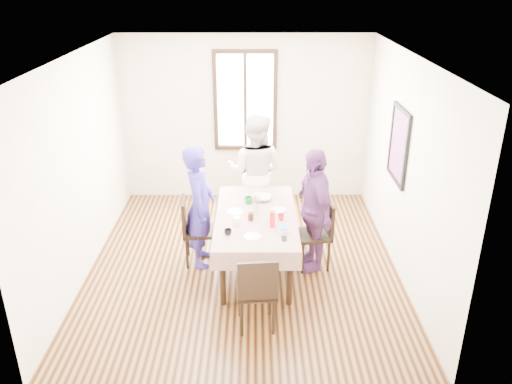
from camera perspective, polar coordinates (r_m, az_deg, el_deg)
ground at (r=6.95m, az=-1.38°, el=-7.82°), size 4.50×4.50×0.00m
back_wall at (r=8.49m, az=-1.17°, el=8.05°), size 4.00×0.00×4.00m
right_wall at (r=6.62m, az=16.11°, el=2.55°), size 0.00×4.50×4.50m
window_frame at (r=8.40m, az=-1.19°, el=9.99°), size 1.02×0.06×1.62m
window_pane at (r=8.41m, az=-1.19°, el=10.00°), size 0.90×0.02×1.50m
art_poster at (r=6.82m, az=15.48°, el=5.02°), size 0.04×0.76×0.96m
dining_table at (r=6.67m, az=-0.00°, el=-5.55°), size 0.89×1.73×0.75m
tablecloth at (r=6.49m, az=-0.00°, el=-2.61°), size 1.01×1.85×0.01m
chair_left at (r=6.81m, az=-6.24°, el=-4.27°), size 0.45×0.45×0.91m
chair_right at (r=6.72m, az=6.32°, el=-4.69°), size 0.48×0.48×0.91m
chair_far at (r=7.70m, az=-0.03°, el=-0.73°), size 0.44×0.44×0.91m
chair_near at (r=5.61m, az=0.03°, el=-10.73°), size 0.45×0.45×0.91m
person_left at (r=6.65m, az=-6.20°, el=-1.59°), size 0.39×0.59×1.61m
person_far at (r=7.51m, az=-0.03°, el=2.13°), size 1.00×0.86×1.75m
person_right at (r=6.56m, az=6.29°, el=-1.96°), size 0.63×1.02×1.62m
mug_black at (r=6.02m, az=-3.11°, el=-4.42°), size 0.09×0.09×0.07m
mug_flag at (r=6.36m, az=2.76°, el=-2.76°), size 0.12×0.12×0.08m
mug_green at (r=6.80m, az=-0.84°, el=-0.90°), size 0.15×0.15×0.09m
serving_bowl at (r=6.89m, az=0.65°, el=-0.65°), size 0.27×0.27×0.06m
juice_carton at (r=6.18m, az=1.81°, el=-2.99°), size 0.06×0.06×0.20m
butter_tub at (r=6.07m, az=3.04°, el=-4.22°), size 0.12×0.12×0.06m
jam_jar at (r=6.34m, az=-0.58°, el=-2.72°), size 0.07×0.07×0.10m
drinking_glass at (r=6.22m, az=-2.12°, el=-3.25°), size 0.08×0.08×0.11m
smartphone at (r=5.95m, az=3.12°, el=-5.15°), size 0.06×0.12×0.01m
flower_vase at (r=6.52m, az=-0.04°, el=-1.81°), size 0.06×0.06×0.12m
plate_left at (r=6.57m, az=-2.34°, el=-2.19°), size 0.20×0.20×0.01m
plate_right at (r=6.61m, az=2.49°, el=-2.01°), size 0.20×0.20×0.01m
plate_near at (r=5.97m, az=-0.37°, el=-4.95°), size 0.20×0.20×0.01m
butter_lid at (r=6.06m, az=3.05°, el=-3.92°), size 0.12×0.12×0.01m
flower_bunch at (r=6.48m, az=-0.04°, el=-0.91°), size 0.09×0.09×0.10m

